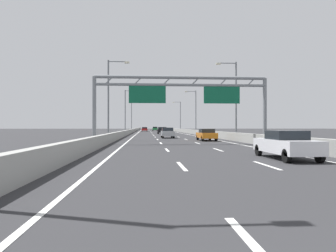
{
  "coord_description": "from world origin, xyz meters",
  "views": [
    {
      "loc": [
        -3.29,
        -0.62,
        1.65
      ],
      "look_at": [
        0.41,
        52.11,
        1.71
      ],
      "focal_mm": 34.12,
      "sensor_mm": 36.0,
      "label": 1
    }
  ],
  "objects_px": {
    "white_car": "(286,144)",
    "orange_car": "(206,134)",
    "red_car": "(145,129)",
    "streetlamp_right_distant": "(180,115)",
    "streetlamp_right_mid": "(234,96)",
    "blue_car": "(164,129)",
    "streetlamp_left_mid": "(110,95)",
    "black_car": "(161,130)",
    "streetlamp_left_far": "(126,109)",
    "streetlamp_left_distant": "(132,114)",
    "streetlamp_right_far": "(195,109)",
    "sign_gantry": "(182,92)",
    "silver_car": "(167,133)",
    "green_car": "(155,129)"
  },
  "relations": [
    {
      "from": "streetlamp_left_far",
      "to": "silver_car",
      "type": "distance_m",
      "value": 25.67
    },
    {
      "from": "streetlamp_right_distant",
      "to": "blue_car",
      "type": "relative_size",
      "value": 2.02
    },
    {
      "from": "black_car",
      "to": "orange_car",
      "type": "distance_m",
      "value": 33.91
    },
    {
      "from": "green_car",
      "to": "orange_car",
      "type": "xyz_separation_m",
      "value": [
        3.48,
        -84.01,
        -0.07
      ]
    },
    {
      "from": "black_car",
      "to": "blue_car",
      "type": "height_order",
      "value": "black_car"
    },
    {
      "from": "streetlamp_left_mid",
      "to": "streetlamp_left_distant",
      "type": "bearing_deg",
      "value": 90.0
    },
    {
      "from": "streetlamp_right_mid",
      "to": "streetlamp_left_distant",
      "type": "bearing_deg",
      "value": 103.48
    },
    {
      "from": "red_car",
      "to": "blue_car",
      "type": "height_order",
      "value": "blue_car"
    },
    {
      "from": "sign_gantry",
      "to": "streetlamp_right_far",
      "type": "distance_m",
      "value": 40.51
    },
    {
      "from": "streetlamp_left_mid",
      "to": "streetlamp_right_mid",
      "type": "relative_size",
      "value": 1.0
    },
    {
      "from": "white_car",
      "to": "streetlamp_right_mid",
      "type": "bearing_deg",
      "value": 80.77
    },
    {
      "from": "blue_car",
      "to": "green_car",
      "type": "bearing_deg",
      "value": -144.09
    },
    {
      "from": "black_car",
      "to": "white_car",
      "type": "bearing_deg",
      "value": -86.17
    },
    {
      "from": "white_car",
      "to": "blue_car",
      "type": "bearing_deg",
      "value": 89.99
    },
    {
      "from": "sign_gantry",
      "to": "streetlamp_right_far",
      "type": "relative_size",
      "value": 1.71
    },
    {
      "from": "streetlamp_right_mid",
      "to": "orange_car",
      "type": "xyz_separation_m",
      "value": [
        -3.74,
        -1.73,
        -4.67
      ]
    },
    {
      "from": "streetlamp_right_distant",
      "to": "white_car",
      "type": "distance_m",
      "value": 84.9
    },
    {
      "from": "streetlamp_right_mid",
      "to": "blue_car",
      "type": "bearing_deg",
      "value": 92.45
    },
    {
      "from": "red_car",
      "to": "streetlamp_right_distant",
      "type": "bearing_deg",
      "value": -20.31
    },
    {
      "from": "white_car",
      "to": "orange_car",
      "type": "distance_m",
      "value": 20.68
    },
    {
      "from": "streetlamp_right_distant",
      "to": "silver_car",
      "type": "relative_size",
      "value": 2.19
    },
    {
      "from": "sign_gantry",
      "to": "black_car",
      "type": "distance_m",
      "value": 40.88
    },
    {
      "from": "streetlamp_left_mid",
      "to": "black_car",
      "type": "xyz_separation_m",
      "value": [
        7.65,
        32.0,
        -4.64
      ]
    },
    {
      "from": "streetlamp_left_far",
      "to": "black_car",
      "type": "bearing_deg",
      "value": 6.37
    },
    {
      "from": "green_car",
      "to": "blue_car",
      "type": "bearing_deg",
      "value": 35.91
    },
    {
      "from": "streetlamp_left_far",
      "to": "red_car",
      "type": "height_order",
      "value": "streetlamp_left_far"
    },
    {
      "from": "streetlamp_left_far",
      "to": "white_car",
      "type": "distance_m",
      "value": 54.92
    },
    {
      "from": "silver_car",
      "to": "green_car",
      "type": "height_order",
      "value": "green_car"
    },
    {
      "from": "sign_gantry",
      "to": "streetlamp_right_far",
      "type": "height_order",
      "value": "streetlamp_right_far"
    },
    {
      "from": "streetlamp_left_far",
      "to": "white_car",
      "type": "height_order",
      "value": "streetlamp_left_far"
    },
    {
      "from": "streetlamp_left_mid",
      "to": "blue_car",
      "type": "distance_m",
      "value": 85.77
    },
    {
      "from": "streetlamp_left_distant",
      "to": "sign_gantry",
      "type": "bearing_deg",
      "value": -83.93
    },
    {
      "from": "black_car",
      "to": "blue_car",
      "type": "relative_size",
      "value": 0.92
    },
    {
      "from": "black_car",
      "to": "red_car",
      "type": "height_order",
      "value": "black_car"
    },
    {
      "from": "green_car",
      "to": "streetlamp_left_mid",
      "type": "bearing_deg",
      "value": -95.35
    },
    {
      "from": "sign_gantry",
      "to": "streetlamp_left_distant",
      "type": "relative_size",
      "value": 1.71
    },
    {
      "from": "red_car",
      "to": "silver_car",
      "type": "bearing_deg",
      "value": -86.68
    },
    {
      "from": "white_car",
      "to": "orange_car",
      "type": "relative_size",
      "value": 1.04
    },
    {
      "from": "sign_gantry",
      "to": "black_car",
      "type": "bearing_deg",
      "value": 89.85
    },
    {
      "from": "silver_car",
      "to": "orange_car",
      "type": "bearing_deg",
      "value": -65.74
    },
    {
      "from": "sign_gantry",
      "to": "white_car",
      "type": "xyz_separation_m",
      "value": [
        3.74,
        -13.72,
        -4.07
      ]
    },
    {
      "from": "silver_car",
      "to": "orange_car",
      "type": "height_order",
      "value": "silver_car"
    },
    {
      "from": "streetlamp_right_mid",
      "to": "streetlamp_right_distant",
      "type": "xyz_separation_m",
      "value": [
        0.0,
        62.29,
        0.0
      ]
    },
    {
      "from": "streetlamp_left_far",
      "to": "streetlamp_left_distant",
      "type": "height_order",
      "value": "same"
    },
    {
      "from": "streetlamp_right_distant",
      "to": "streetlamp_left_far",
      "type": "bearing_deg",
      "value": -115.61
    },
    {
      "from": "streetlamp_right_far",
      "to": "blue_car",
      "type": "height_order",
      "value": "streetlamp_right_far"
    },
    {
      "from": "black_car",
      "to": "silver_car",
      "type": "distance_m",
      "value": 25.04
    },
    {
      "from": "streetlamp_left_far",
      "to": "white_car",
      "type": "relative_size",
      "value": 2.03
    },
    {
      "from": "streetlamp_right_far",
      "to": "orange_car",
      "type": "relative_size",
      "value": 2.11
    },
    {
      "from": "blue_car",
      "to": "streetlamp_left_far",
      "type": "bearing_deg",
      "value": -101.88
    }
  ]
}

